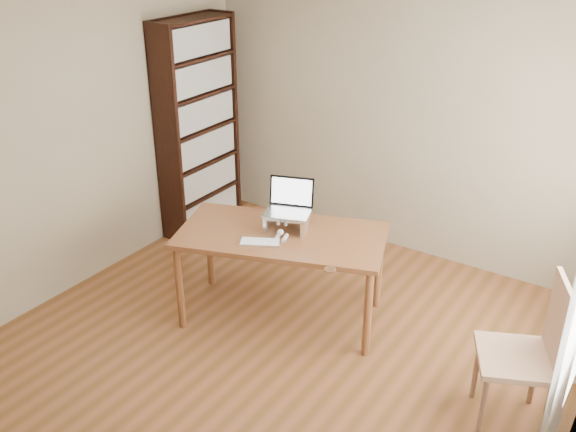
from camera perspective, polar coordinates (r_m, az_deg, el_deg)
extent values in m
cube|color=brown|center=(4.75, -2.54, -13.40)|extent=(4.00, 4.50, 0.02)
cube|color=gray|center=(5.90, 10.34, 8.76)|extent=(4.00, 0.02, 2.60)
cube|color=gray|center=(5.41, -20.42, 5.98)|extent=(0.02, 4.50, 2.60)
cube|color=black|center=(6.05, -10.70, 6.68)|extent=(0.30, 0.04, 2.10)
cube|color=black|center=(6.66, -5.58, 8.78)|extent=(0.30, 0.04, 2.10)
cube|color=black|center=(6.44, -8.97, 7.98)|extent=(0.02, 0.90, 2.10)
cube|color=black|center=(6.73, -7.49, -0.49)|extent=(0.30, 0.84, 0.02)
cube|color=black|center=(6.64, -7.38, 0.76)|extent=(0.20, 0.78, 0.28)
cube|color=black|center=(6.59, -7.66, 2.16)|extent=(0.30, 0.84, 0.03)
cube|color=black|center=(6.51, -7.55, 3.47)|extent=(0.20, 0.78, 0.28)
cube|color=black|center=(6.46, -7.84, 4.92)|extent=(0.30, 0.84, 0.02)
cube|color=black|center=(6.39, -7.72, 6.29)|extent=(0.20, 0.78, 0.28)
cube|color=black|center=(6.35, -8.02, 7.79)|extent=(0.30, 0.84, 0.02)
cube|color=black|center=(6.28, -7.91, 9.22)|extent=(0.20, 0.78, 0.28)
cube|color=black|center=(6.26, -8.21, 10.75)|extent=(0.30, 0.84, 0.02)
cube|color=black|center=(6.20, -8.10, 12.23)|extent=(0.20, 0.78, 0.28)
cube|color=black|center=(6.18, -8.42, 13.79)|extent=(0.30, 0.84, 0.02)
cube|color=black|center=(6.13, -8.30, 15.32)|extent=(0.20, 0.78, 0.28)
cube|color=black|center=(6.12, -8.63, 16.90)|extent=(0.30, 0.84, 0.03)
cube|color=brown|center=(4.88, -0.58, -1.76)|extent=(1.74, 1.26, 0.04)
cylinder|color=brown|center=(5.68, -4.73, -1.94)|extent=(0.06, 0.06, 0.71)
cylinder|color=brown|center=(5.02, 8.50, -6.20)|extent=(0.06, 0.06, 0.71)
cylinder|color=brown|center=(5.24, -9.21, -4.74)|extent=(0.06, 0.06, 0.71)
cylinder|color=brown|center=(4.52, 4.76, -9.97)|extent=(0.06, 0.06, 0.71)
cube|color=silver|center=(4.98, -1.45, -0.16)|extent=(0.03, 0.25, 0.12)
cube|color=silver|center=(4.83, 1.37, -0.99)|extent=(0.03, 0.25, 0.12)
cube|color=silver|center=(4.88, -0.06, 0.13)|extent=(0.32, 0.25, 0.01)
cube|color=silver|center=(4.87, -0.06, 0.27)|extent=(0.41, 0.34, 0.02)
cube|color=black|center=(4.93, 0.85, 2.14)|extent=(0.34, 0.16, 0.23)
cube|color=white|center=(4.92, 0.80, 2.11)|extent=(0.31, 0.14, 0.20)
cube|color=silver|center=(4.73, -2.50, -2.35)|extent=(0.33, 0.26, 0.02)
cube|color=white|center=(4.73, -2.50, -2.26)|extent=(0.30, 0.23, 0.00)
cylinder|color=brown|center=(4.41, 3.76, -4.76)|extent=(0.09, 0.09, 0.01)
ellipsoid|color=#493E39|center=(4.92, 0.17, -0.37)|extent=(0.18, 0.39, 0.13)
ellipsoid|color=#493E39|center=(5.01, 0.86, 0.04)|extent=(0.15, 0.17, 0.12)
ellipsoid|color=#493E39|center=(4.77, -1.09, -0.99)|extent=(0.10, 0.10, 0.10)
ellipsoid|color=silver|center=(4.82, -0.82, -1.20)|extent=(0.09, 0.09, 0.08)
sphere|color=silver|center=(4.75, -1.33, -1.32)|extent=(0.05, 0.05, 0.05)
cone|color=#493E39|center=(4.77, -1.34, -0.41)|extent=(0.03, 0.04, 0.04)
cone|color=#493E39|center=(4.74, -0.78, -0.57)|extent=(0.03, 0.04, 0.04)
cylinder|color=silver|center=(4.81, -1.45, -1.71)|extent=(0.03, 0.09, 0.03)
cylinder|color=silver|center=(4.78, -0.86, -1.90)|extent=(0.03, 0.09, 0.03)
cylinder|color=#493E39|center=(5.00, 1.85, -0.56)|extent=(0.14, 0.21, 0.03)
cube|color=#9D7755|center=(4.26, 19.58, -11.83)|extent=(0.61, 0.61, 0.04)
cylinder|color=#9D7755|center=(4.30, 15.96, -15.06)|extent=(0.04, 0.04, 0.49)
cylinder|color=#9D7755|center=(4.25, 20.85, -16.50)|extent=(0.04, 0.04, 0.49)
cylinder|color=#9D7755|center=(4.58, 17.51, -12.38)|extent=(0.04, 0.04, 0.49)
cylinder|color=#9D7755|center=(4.54, 22.06, -13.67)|extent=(0.04, 0.04, 0.49)
cube|color=#9D7755|center=(4.09, 22.96, -9.56)|extent=(0.21, 0.41, 0.55)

